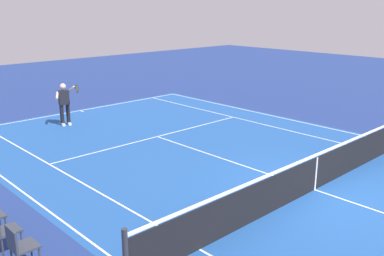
% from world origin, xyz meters
% --- Properties ---
extents(ground_plane, '(60.00, 60.00, 0.00)m').
position_xyz_m(ground_plane, '(0.00, 0.00, 0.00)').
color(ground_plane, navy).
extents(court_slab, '(24.20, 11.40, 0.00)m').
position_xyz_m(court_slab, '(0.00, 0.00, 0.00)').
color(court_slab, '#1E4C93').
rests_on(court_slab, ground_plane).
extents(court_line_markings, '(23.85, 11.05, 0.01)m').
position_xyz_m(court_line_markings, '(0.00, 0.00, 0.00)').
color(court_line_markings, white).
rests_on(court_line_markings, ground_plane).
extents(tennis_net, '(0.10, 11.70, 1.08)m').
position_xyz_m(tennis_net, '(0.00, 0.00, 0.49)').
color(tennis_net, '#2D2D33').
rests_on(tennis_net, ground_plane).
extents(tennis_player_near, '(1.16, 0.76, 1.70)m').
position_xyz_m(tennis_player_near, '(10.11, 1.61, 0.93)').
color(tennis_player_near, black).
rests_on(tennis_player_near, ground_plane).
extents(tennis_ball, '(0.07, 0.07, 0.07)m').
position_xyz_m(tennis_ball, '(0.43, 3.44, 0.03)').
color(tennis_ball, '#CCE01E').
rests_on(tennis_ball, ground_plane).
extents(spectator_chair_0, '(0.44, 0.44, 0.88)m').
position_xyz_m(spectator_chair_0, '(1.64, 6.89, 0.52)').
color(spectator_chair_0, '#38383D').
rests_on(spectator_chair_0, ground_plane).
extents(spectator_chair_1, '(0.44, 0.44, 0.88)m').
position_xyz_m(spectator_chair_1, '(2.42, 6.89, 0.52)').
color(spectator_chair_1, '#38383D').
rests_on(spectator_chair_1, ground_plane).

